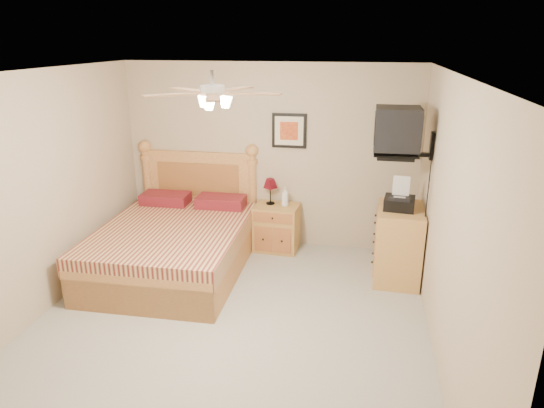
{
  "coord_description": "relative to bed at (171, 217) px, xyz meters",
  "views": [
    {
      "loc": [
        1.23,
        -4.08,
        2.79
      ],
      "look_at": [
        0.29,
        0.9,
        1.04
      ],
      "focal_mm": 32.0,
      "sensor_mm": 36.0,
      "label": 1
    }
  ],
  "objects": [
    {
      "name": "fax_machine",
      "position": [
        2.7,
        0.29,
        0.37
      ],
      "size": [
        0.38,
        0.4,
        0.36
      ],
      "primitive_type": null,
      "rotation": [
        0.0,
        0.0,
        -0.11
      ],
      "color": "black",
      "rests_on": "dresser"
    },
    {
      "name": "magazine_lower",
      "position": [
        2.66,
        0.57,
        0.2
      ],
      "size": [
        0.26,
        0.31,
        0.02
      ],
      "primitive_type": "imported",
      "rotation": [
        0.0,
        0.0,
        -0.3
      ],
      "color": "#C1B69D",
      "rests_on": "dresser"
    },
    {
      "name": "ceiling_fan",
      "position": [
        1.0,
        -1.32,
        1.65
      ],
      "size": [
        1.14,
        1.14,
        0.28
      ],
      "primitive_type": null,
      "color": "silver",
      "rests_on": "ceiling"
    },
    {
      "name": "ceiling",
      "position": [
        1.0,
        -1.12,
        1.79
      ],
      "size": [
        4.0,
        4.5,
        0.04
      ],
      "primitive_type": "cube",
      "color": "white",
      "rests_on": "ground"
    },
    {
      "name": "nightstand",
      "position": [
        1.15,
        0.88,
        -0.39
      ],
      "size": [
        0.61,
        0.47,
        0.64
      ],
      "primitive_type": "cube",
      "rotation": [
        0.0,
        0.0,
        -0.06
      ],
      "color": "#AD793A",
      "rests_on": "ground"
    },
    {
      "name": "dresser",
      "position": [
        2.73,
        0.31,
        -0.26
      ],
      "size": [
        0.56,
        0.79,
        0.9
      ],
      "primitive_type": "cube",
      "rotation": [
        0.0,
        0.0,
        -0.04
      ],
      "color": "#C08A3C",
      "rests_on": "ground"
    },
    {
      "name": "wall_right",
      "position": [
        3.0,
        -1.12,
        0.54
      ],
      "size": [
        0.04,
        4.5,
        2.5
      ],
      "primitive_type": "cube",
      "color": "tan",
      "rests_on": "ground"
    },
    {
      "name": "wall_tv",
      "position": [
        2.75,
        0.22,
        1.1
      ],
      "size": [
        0.56,
        0.46,
        0.58
      ],
      "primitive_type": null,
      "color": "black",
      "rests_on": "wall_right"
    },
    {
      "name": "wall_back",
      "position": [
        1.0,
        1.13,
        0.54
      ],
      "size": [
        4.0,
        0.04,
        2.5
      ],
      "primitive_type": "cube",
      "color": "tan",
      "rests_on": "ground"
    },
    {
      "name": "magazine_upper",
      "position": [
        2.66,
        0.56,
        0.22
      ],
      "size": [
        0.2,
        0.26,
        0.02
      ],
      "primitive_type": "imported",
      "rotation": [
        0.0,
        0.0,
        0.06
      ],
      "color": "gray",
      "rests_on": "magazine_lower"
    },
    {
      "name": "wall_left",
      "position": [
        -1.0,
        -1.12,
        0.54
      ],
      "size": [
        0.04,
        4.5,
        2.5
      ],
      "primitive_type": "cube",
      "color": "tan",
      "rests_on": "ground"
    },
    {
      "name": "bed",
      "position": [
        0.0,
        0.0,
        0.0
      ],
      "size": [
        1.71,
        2.22,
        1.43
      ],
      "primitive_type": null,
      "rotation": [
        0.0,
        0.0,
        0.01
      ],
      "color": "#B46F3D",
      "rests_on": "ground"
    },
    {
      "name": "floor",
      "position": [
        1.0,
        -1.12,
        -0.71
      ],
      "size": [
        4.5,
        4.5,
        0.0
      ],
      "primitive_type": "plane",
      "color": "#9B978C",
      "rests_on": "ground"
    },
    {
      "name": "lotion_bottle",
      "position": [
        1.26,
        0.9,
        0.05
      ],
      "size": [
        0.12,
        0.12,
        0.26
      ],
      "primitive_type": "imported",
      "rotation": [
        0.0,
        0.0,
        -0.3
      ],
      "color": "white",
      "rests_on": "nightstand"
    },
    {
      "name": "wall_front",
      "position": [
        1.0,
        -3.37,
        0.54
      ],
      "size": [
        4.0,
        0.04,
        2.5
      ],
      "primitive_type": "cube",
      "color": "tan",
      "rests_on": "ground"
    },
    {
      "name": "table_lamp",
      "position": [
        1.05,
        0.95,
        0.1
      ],
      "size": [
        0.22,
        0.22,
        0.36
      ],
      "primitive_type": null,
      "rotation": [
        0.0,
        0.0,
        0.13
      ],
      "color": "#520914",
      "rests_on": "nightstand"
    },
    {
      "name": "framed_picture",
      "position": [
        1.27,
        1.11,
        0.91
      ],
      "size": [
        0.46,
        0.04,
        0.46
      ],
      "primitive_type": "cube",
      "color": "black",
      "rests_on": "wall_back"
    }
  ]
}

